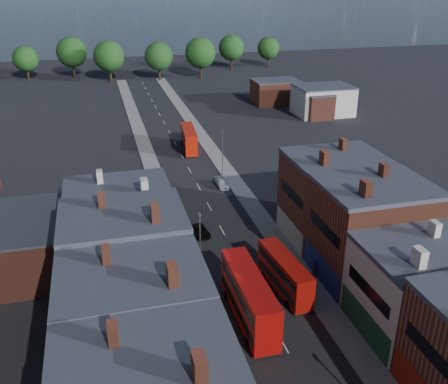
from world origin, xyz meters
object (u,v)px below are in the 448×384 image
bus_1 (285,273)px  car_2 (200,231)px  bus_2 (189,139)px  car_3 (222,183)px  bus_0 (249,297)px  ped_3 (314,269)px

bus_1 → car_2: size_ratio=2.34×
car_2 → bus_1: bearing=-73.8°
bus_2 → car_3: 20.10m
bus_0 → bus_1: size_ratio=1.22×
bus_0 → car_2: bus_0 is taller
bus_0 → car_2: (-1.01, 19.22, -2.23)m
bus_0 → car_3: size_ratio=2.93×
bus_0 → bus_2: (4.26, 54.67, -0.40)m
bus_1 → bus_2: bearing=85.7°
bus_2 → ped_3: bearing=-78.7°
car_3 → ped_3: (3.90, -28.97, 0.44)m
bus_0 → car_2: bearing=92.6°
car_2 → bus_2: bearing=74.8°
bus_1 → car_2: bearing=107.3°
ped_3 → bus_0: bearing=129.5°
car_2 → ped_3: ped_3 is taller
bus_2 → ped_3: size_ratio=5.75×
bus_0 → bus_1: 6.77m
bus_2 → ped_3: bus_2 is taller
car_3 → ped_3: bearing=-84.6°
bus_0 → bus_1: bus_0 is taller
bus_1 → bus_0: bearing=-149.2°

